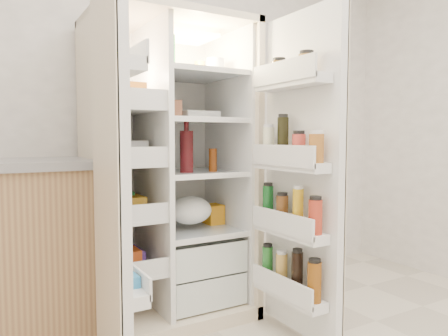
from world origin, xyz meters
TOP-DOWN VIEW (x-y plane):
  - wall_back at (0.00, 2.00)m, footprint 4.00×0.02m
  - refrigerator at (-0.12, 1.65)m, footprint 0.92×0.70m
  - freezer_door at (-0.64, 1.05)m, footprint 0.15×0.40m
  - fridge_door at (0.34, 0.96)m, footprint 0.17×0.58m

SIDE VIEW (x-z plane):
  - refrigerator at x=-0.12m, z-range -0.16..1.64m
  - fridge_door at x=0.34m, z-range 0.01..1.73m
  - freezer_door at x=-0.64m, z-range 0.03..1.75m
  - wall_back at x=0.00m, z-range 0.00..2.70m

